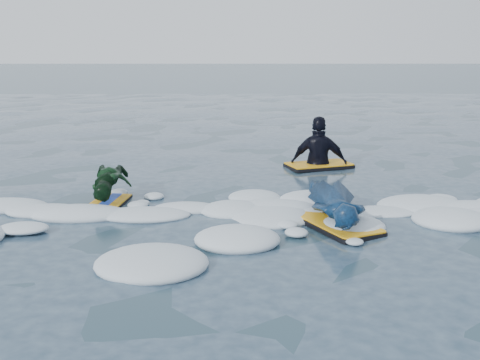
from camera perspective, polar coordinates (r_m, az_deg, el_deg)
name	(u,v)px	position (r m, az deg, el deg)	size (l,w,h in m)	color
ground	(231,250)	(6.93, -0.89, -6.67)	(120.00, 120.00, 0.00)	#1D3745
foam_band	(231,224)	(7.91, -0.82, -4.15)	(12.00, 3.10, 0.30)	silver
prone_woman_unit	(336,205)	(7.95, 9.09, -2.40)	(1.11, 1.84, 0.47)	black
prone_child_unit	(111,185)	(9.11, -12.15, -0.44)	(0.70, 1.33, 0.51)	black
waiting_rider_unit	(319,165)	(11.45, 7.49, 1.45)	(1.37, 1.03, 1.83)	black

